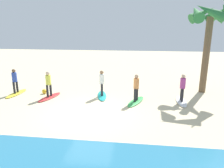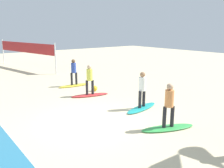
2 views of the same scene
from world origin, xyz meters
The scene contains 13 objects.
ground_plane centered at (0.00, 0.00, 0.00)m, with size 60.00×60.00×0.00m, color beige.
surfboard_white centered at (-5.19, -2.22, 0.04)m, with size 2.10×0.56×0.09m, color white.
surfer_white centered at (-5.19, -2.22, 1.04)m, with size 0.32×0.46×1.64m.
surfboard_green centered at (-2.45, -1.84, 0.04)m, with size 2.10×0.56×0.09m, color green.
surfer_green centered at (-2.45, -1.84, 1.04)m, with size 0.32×0.44×1.64m.
surfboard_teal centered at (-0.22, -2.70, 0.04)m, with size 2.10×0.56×0.09m, color teal.
surfer_teal centered at (-0.22, -2.70, 1.04)m, with size 0.32×0.45×1.64m.
surfboard_red centered at (3.09, -1.99, 0.04)m, with size 2.10×0.56×0.09m, color red.
surfer_red centered at (3.09, -1.99, 1.04)m, with size 0.32×0.45×1.64m.
surfboard_yellow centered at (5.64, -2.44, 0.04)m, with size 2.10×0.56×0.09m, color yellow.
surfer_yellow centered at (5.64, -2.44, 1.04)m, with size 0.32×0.46×1.64m.
palm_tree centered at (-7.03, -4.54, 4.80)m, with size 2.88×3.03×6.00m.
beach_ball centered at (3.78, -2.77, 0.16)m, with size 0.33×0.33×0.33m, color yellow.
Camera 1 is at (-2.52, 10.32, 4.44)m, focal length 33.87 mm.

